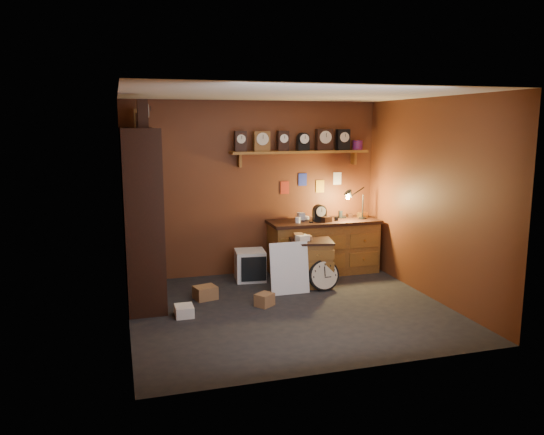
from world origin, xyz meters
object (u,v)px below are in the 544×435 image
Objects in this scene: shelving_unit at (139,208)px; low_cabinet at (311,261)px; workbench at (324,243)px; big_round_clock at (324,275)px.

shelving_unit reaches higher than low_cabinet.
shelving_unit is 1.47× the size of workbench.
low_cabinet is at bearing -125.60° from workbench.
shelving_unit is 2.99m from workbench.
big_round_clock is at bearing -111.39° from workbench.
workbench reaches higher than low_cabinet.
low_cabinet is 1.72× the size of big_round_clock.
low_cabinet is at bearing -2.56° from shelving_unit.
shelving_unit is at bearing -170.79° from low_cabinet.
workbench is at bearing 68.61° from big_round_clock.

